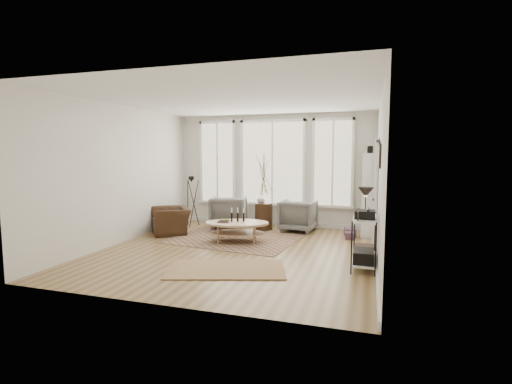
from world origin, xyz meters
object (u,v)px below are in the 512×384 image
(armchair_right, at_px, (298,215))
(coffee_table, at_px, (237,226))
(armchair_left, at_px, (229,212))
(low_shelf, at_px, (364,236))
(accent_chair, at_px, (171,220))
(side_table, at_px, (264,194))
(bookcase, at_px, (369,194))

(armchair_right, bearing_deg, coffee_table, 59.83)
(armchair_left, bearing_deg, low_shelf, 132.09)
(accent_chair, bearing_deg, side_table, 80.74)
(accent_chair, bearing_deg, armchair_left, 95.59)
(bookcase, bearing_deg, accent_chair, -165.14)
(low_shelf, distance_m, coffee_table, 2.82)
(low_shelf, distance_m, armchair_right, 2.96)
(coffee_table, xyz_separation_m, side_table, (0.20, 1.44, 0.56))
(bookcase, distance_m, armchair_right, 1.74)
(armchair_left, height_order, side_table, side_table)
(low_shelf, relative_size, armchair_right, 1.55)
(low_shelf, relative_size, armchair_left, 1.45)
(armchair_right, relative_size, side_table, 0.45)
(coffee_table, xyz_separation_m, accent_chair, (-1.79, 0.36, -0.03))
(low_shelf, bearing_deg, armchair_left, 144.95)
(armchair_right, height_order, side_table, side_table)
(side_table, relative_size, accent_chair, 1.96)
(bookcase, distance_m, coffee_table, 3.17)
(coffee_table, height_order, armchair_left, armchair_left)
(bookcase, xyz_separation_m, armchair_left, (-3.41, -0.17, -0.55))
(accent_chair, bearing_deg, armchair_right, 74.30)
(armchair_right, bearing_deg, accent_chair, 26.85)
(low_shelf, bearing_deg, armchair_right, 122.48)
(coffee_table, xyz_separation_m, armchair_left, (-0.71, 1.38, 0.07))
(bookcase, relative_size, side_table, 1.11)
(coffee_table, distance_m, side_table, 1.56)
(bookcase, xyz_separation_m, coffee_table, (-2.70, -1.55, -0.62))
(bookcase, bearing_deg, coffee_table, -150.19)
(coffee_table, bearing_deg, accent_chair, 168.75)
(bookcase, distance_m, side_table, 2.50)
(bookcase, bearing_deg, armchair_left, -177.18)
(armchair_right, distance_m, accent_chair, 3.07)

